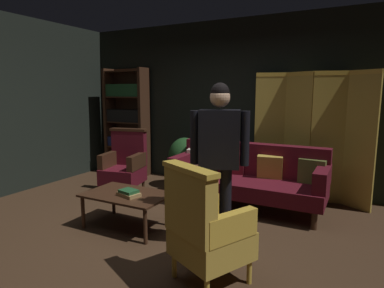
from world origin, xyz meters
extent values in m
plane|color=#3D2819|center=(0.00, 0.00, 0.00)|extent=(10.00, 10.00, 0.00)
cube|color=black|center=(0.00, 2.45, 1.40)|extent=(7.20, 0.10, 2.80)
cube|color=black|center=(-3.00, 0.60, 1.40)|extent=(0.10, 3.60, 2.80)
cube|color=#B29338|center=(0.63, 2.22, 0.95)|extent=(0.45, 0.16, 1.90)
cube|color=gold|center=(0.63, 2.22, 1.87)|extent=(0.45, 0.17, 0.06)
cube|color=#B29338|center=(1.06, 2.18, 0.95)|extent=(0.43, 0.23, 1.90)
cube|color=gold|center=(1.06, 2.18, 1.87)|extent=(0.43, 0.23, 0.06)
cube|color=#B29338|center=(1.49, 2.14, 0.95)|extent=(0.45, 0.14, 1.90)
cube|color=gold|center=(1.49, 2.14, 1.87)|extent=(0.46, 0.15, 0.06)
cube|color=#B29338|center=(1.91, 2.08, 0.95)|extent=(0.41, 0.27, 1.90)
cube|color=gold|center=(1.91, 2.08, 1.87)|extent=(0.41, 0.28, 0.06)
cube|color=#382114|center=(-2.57, 2.18, 1.02)|extent=(0.06, 0.32, 2.05)
cube|color=#382114|center=(-1.73, 2.18, 1.02)|extent=(0.06, 0.32, 2.05)
cube|color=#382114|center=(-2.15, 2.33, 1.02)|extent=(0.90, 0.02, 2.05)
cube|color=#382114|center=(-2.15, 2.18, 0.06)|extent=(0.86, 0.30, 0.02)
cube|color=#382114|center=(-2.15, 2.18, 0.54)|extent=(0.86, 0.30, 0.02)
cube|color=navy|center=(-2.15, 2.16, 0.64)|extent=(0.78, 0.22, 0.18)
cube|color=#382114|center=(-2.15, 2.18, 1.02)|extent=(0.86, 0.30, 0.02)
cube|color=black|center=(-2.15, 2.16, 1.15)|extent=(0.78, 0.22, 0.23)
cube|color=#382114|center=(-2.15, 2.18, 1.51)|extent=(0.86, 0.30, 0.02)
cube|color=#1E4C28|center=(-2.15, 2.16, 1.64)|extent=(0.78, 0.22, 0.23)
cube|color=#382114|center=(-2.15, 2.18, 1.99)|extent=(0.86, 0.30, 0.02)
cylinder|color=#382114|center=(-0.40, 1.05, 0.11)|extent=(0.07, 0.07, 0.22)
cylinder|color=#382114|center=(1.50, 1.05, 0.11)|extent=(0.07, 0.07, 0.22)
cylinder|color=#382114|center=(-0.40, 1.65, 0.11)|extent=(0.07, 0.07, 0.22)
cylinder|color=#382114|center=(1.50, 1.65, 0.11)|extent=(0.07, 0.07, 0.22)
cube|color=#4C0F19|center=(0.55, 1.35, 0.32)|extent=(2.10, 0.76, 0.20)
cube|color=#4C0F19|center=(0.55, 1.66, 0.65)|extent=(2.10, 0.18, 0.46)
cube|color=#4C0F19|center=(-0.43, 1.35, 0.55)|extent=(0.16, 0.68, 0.26)
cube|color=#4C0F19|center=(1.53, 1.35, 0.55)|extent=(0.16, 0.68, 0.26)
cube|color=beige|center=(-0.28, 1.55, 0.57)|extent=(0.36, 0.20, 0.35)
cube|color=maroon|center=(0.27, 1.55, 0.57)|extent=(0.36, 0.20, 0.35)
cube|color=#B79338|center=(0.83, 1.55, 0.57)|extent=(0.36, 0.20, 0.35)
cube|color=#4C5123|center=(1.38, 1.55, 0.57)|extent=(0.35, 0.15, 0.34)
cylinder|color=#382114|center=(-0.95, -0.18, 0.20)|extent=(0.04, 0.04, 0.39)
cylinder|color=#382114|center=(-0.05, -0.18, 0.20)|extent=(0.04, 0.04, 0.39)
cylinder|color=#382114|center=(-0.95, 0.36, 0.20)|extent=(0.04, 0.04, 0.39)
cylinder|color=#382114|center=(-0.05, 0.36, 0.20)|extent=(0.04, 0.04, 0.39)
cube|color=#382114|center=(-0.50, 0.09, 0.41)|extent=(1.00, 0.64, 0.03)
cylinder|color=gold|center=(1.16, -0.38, 0.11)|extent=(0.04, 0.04, 0.22)
cylinder|color=gold|center=(0.75, -0.17, 0.11)|extent=(0.04, 0.04, 0.22)
cylinder|color=gold|center=(0.54, -0.58, 0.11)|extent=(0.04, 0.04, 0.22)
cube|color=#B79338|center=(0.85, -0.48, 0.34)|extent=(0.75, 0.75, 0.24)
cube|color=#B79338|center=(0.75, -0.69, 0.73)|extent=(0.55, 0.36, 0.54)
cube|color=gold|center=(0.75, -0.69, 1.02)|extent=(0.60, 0.38, 0.04)
cube|color=gold|center=(1.07, -0.59, 0.57)|extent=(0.30, 0.49, 0.22)
cube|color=gold|center=(0.64, -0.37, 0.57)|extent=(0.30, 0.49, 0.22)
cylinder|color=#382114|center=(-1.48, 0.71, 0.11)|extent=(0.04, 0.04, 0.22)
cylinder|color=#382114|center=(-1.03, 0.80, 0.11)|extent=(0.04, 0.04, 0.22)
cylinder|color=#382114|center=(-1.57, 1.16, 0.11)|extent=(0.04, 0.04, 0.22)
cylinder|color=#382114|center=(-1.11, 1.25, 0.11)|extent=(0.04, 0.04, 0.22)
cube|color=#4C0F19|center=(-1.30, 0.98, 0.34)|extent=(0.66, 0.66, 0.24)
cube|color=#4C0F19|center=(-1.34, 1.21, 0.73)|extent=(0.57, 0.23, 0.54)
cube|color=#382114|center=(-1.34, 1.21, 1.02)|extent=(0.61, 0.24, 0.04)
cube|color=#382114|center=(-1.53, 0.94, 0.57)|extent=(0.18, 0.51, 0.22)
cube|color=#382114|center=(-1.06, 1.03, 0.57)|extent=(0.18, 0.51, 0.22)
cylinder|color=black|center=(0.74, 0.12, 0.43)|extent=(0.12, 0.12, 0.86)
cylinder|color=black|center=(0.61, 0.08, 0.43)|extent=(0.12, 0.12, 0.86)
cube|color=maroon|center=(0.67, 0.10, 0.90)|extent=(0.35, 0.25, 0.09)
cube|color=black|center=(0.67, 0.10, 1.15)|extent=(0.45, 0.33, 0.58)
cube|color=white|center=(0.64, 0.20, 1.18)|extent=(0.14, 0.06, 0.41)
cube|color=maroon|center=(0.64, 0.21, 1.41)|extent=(0.09, 0.05, 0.04)
cylinder|color=black|center=(0.91, 0.18, 1.16)|extent=(0.09, 0.09, 0.54)
cylinder|color=black|center=(0.44, 0.02, 1.16)|extent=(0.09, 0.09, 0.54)
sphere|color=tan|center=(0.67, 0.10, 1.56)|extent=(0.20, 0.20, 0.20)
sphere|color=black|center=(0.67, 0.10, 1.61)|extent=(0.18, 0.18, 0.18)
cylinder|color=brown|center=(-0.72, 1.91, 0.14)|extent=(0.28, 0.28, 0.28)
ellipsoid|color=#193D19|center=(-0.72, 1.91, 0.53)|extent=(0.55, 0.55, 0.63)
cube|color=#9E7A47|center=(-0.42, 0.02, 0.44)|extent=(0.29, 0.23, 0.04)
cube|color=#1E4C28|center=(-0.42, 0.02, 0.48)|extent=(0.23, 0.19, 0.03)
camera|label=1|loc=(1.92, -2.89, 1.62)|focal=30.81mm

